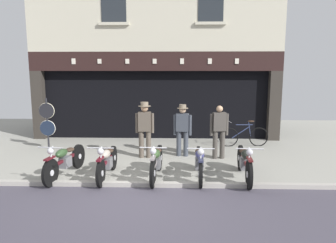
{
  "coord_description": "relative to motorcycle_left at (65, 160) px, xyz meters",
  "views": [
    {
      "loc": [
        0.87,
        -6.96,
        2.67
      ],
      "look_at": [
        0.57,
        2.56,
        1.11
      ],
      "focal_mm": 34.39,
      "sensor_mm": 36.0,
      "label": 1
    }
  ],
  "objects": [
    {
      "name": "ground",
      "position": [
        1.94,
        -1.68,
        -0.47
      ],
      "size": [
        21.4,
        22.0,
        0.18
      ],
      "color": "#9C9A8F"
    },
    {
      "name": "shopkeeper_center",
      "position": [
        2.95,
        2.05,
        0.46
      ],
      "size": [
        0.56,
        0.35,
        1.61
      ],
      "rotation": [
        0.0,
        0.0,
        3.03
      ],
      "color": "#3D424C",
      "rests_on": "ground"
    },
    {
      "name": "tyre_sign_pole",
      "position": [
        -1.58,
        2.85,
        0.55
      ],
      "size": [
        0.54,
        0.06,
        1.71
      ],
      "color": "#232328",
      "rests_on": "ground"
    },
    {
      "name": "leaning_bicycle",
      "position": [
        5.12,
        3.39,
        -0.06
      ],
      "size": [
        1.74,
        0.5,
        0.93
      ],
      "rotation": [
        0.0,
        0.0,
        1.66
      ],
      "color": "black",
      "rests_on": "ground"
    },
    {
      "name": "motorcycle_center_right",
      "position": [
        3.34,
        0.0,
        -0.01
      ],
      "size": [
        0.62,
        1.96,
        0.92
      ],
      "rotation": [
        0.0,
        0.0,
        3.12
      ],
      "color": "black",
      "rests_on": "ground"
    },
    {
      "name": "motorcycle_center_left",
      "position": [
        1.07,
        -0.04,
        -0.0
      ],
      "size": [
        0.62,
        1.94,
        0.92
      ],
      "rotation": [
        0.0,
        0.0,
        3.12
      ],
      "color": "black",
      "rests_on": "ground"
    },
    {
      "name": "motorcycle_left",
      "position": [
        0.0,
        0.0,
        0.0
      ],
      "size": [
        0.62,
        2.07,
        0.92
      ],
      "rotation": [
        0.0,
        0.0,
        3.0
      ],
      "color": "black",
      "rests_on": "ground"
    },
    {
      "name": "motorcycle_right",
      "position": [
        4.44,
        -0.03,
        0.01
      ],
      "size": [
        0.62,
        2.06,
        0.93
      ],
      "rotation": [
        0.0,
        0.0,
        3.09
      ],
      "color": "black",
      "rests_on": "ground"
    },
    {
      "name": "salesman_right",
      "position": [
        4.04,
        1.8,
        0.46
      ],
      "size": [
        0.56,
        0.27,
        1.6
      ],
      "rotation": [
        0.0,
        0.0,
        3.28
      ],
      "color": "#47423D",
      "rests_on": "ground"
    },
    {
      "name": "motorcycle_center",
      "position": [
        2.29,
        -0.04,
        0.01
      ],
      "size": [
        0.62,
        1.98,
        0.93
      ],
      "rotation": [
        0.0,
        0.0,
        3.08
      ],
      "color": "black",
      "rests_on": "ground"
    },
    {
      "name": "salesman_left",
      "position": [
        1.81,
        1.83,
        0.53
      ],
      "size": [
        0.56,
        0.37,
        1.7
      ],
      "rotation": [
        0.0,
        0.0,
        3.16
      ],
      "color": "brown",
      "rests_on": "ground"
    },
    {
      "name": "advert_board_near",
      "position": [
        3.62,
        4.7,
        1.24
      ],
      "size": [
        0.77,
        0.03,
        0.97
      ],
      "color": "silver"
    },
    {
      "name": "shop_facade",
      "position": [
        1.94,
        6.28,
        1.38
      ],
      "size": [
        9.7,
        4.42,
        6.84
      ],
      "color": "black",
      "rests_on": "ground"
    }
  ]
}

